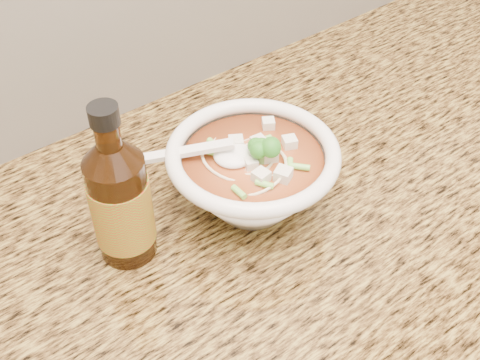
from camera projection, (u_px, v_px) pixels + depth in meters
counter_slab at (236, 243)px, 0.77m from camera, size 4.00×0.68×0.04m
soup_bowl at (252, 176)px, 0.76m from camera, size 0.22×0.22×0.12m
hot_sauce_bottle at (121, 202)px, 0.68m from camera, size 0.08×0.08×0.21m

